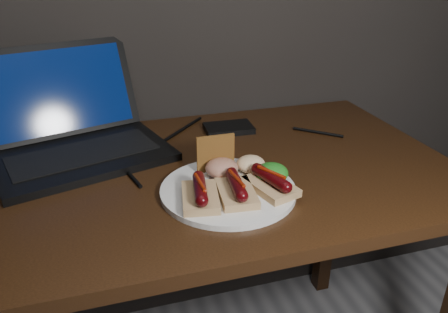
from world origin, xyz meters
The scene contains 12 objects.
desk centered at (0.00, 1.38, 0.66)m, with size 1.40×0.70×0.75m.
laptop centered at (-0.17, 1.56, 0.80)m, with size 0.48×0.44×0.25m.
hard_drive centered at (0.24, 1.58, 0.76)m, with size 0.13×0.09×0.02m, color black.
desk_cables centered at (-0.03, 1.51, 0.75)m, with size 1.02×0.37×0.01m.
plate centered at (0.13, 1.25, 0.76)m, with size 0.28×0.28×0.01m, color silver.
bread_sausage_left centered at (0.07, 1.22, 0.78)m, with size 0.09×0.13×0.04m.
bread_sausage_center centered at (0.14, 1.21, 0.78)m, with size 0.08×0.12×0.04m.
bread_sausage_right centered at (0.21, 1.22, 0.78)m, with size 0.10×0.13×0.04m.
crispbread centered at (0.13, 1.34, 0.80)m, with size 0.09×0.01×0.09m, color olive.
salad_greens centered at (0.23, 1.26, 0.78)m, with size 0.07×0.07×0.04m, color #115612.
salsa_mound centered at (0.14, 1.31, 0.78)m, with size 0.07×0.07×0.04m, color maroon.
coleslaw_mound centered at (0.20, 1.31, 0.78)m, with size 0.06×0.06×0.04m, color #F0E8CF.
Camera 1 is at (-0.10, 0.50, 1.21)m, focal length 35.00 mm.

